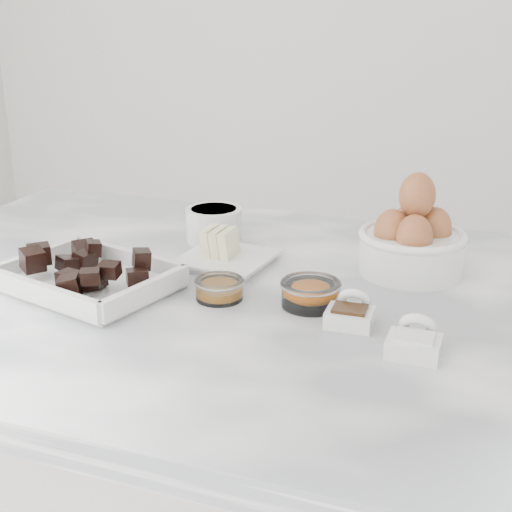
{
  "coord_description": "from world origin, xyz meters",
  "views": [
    {
      "loc": [
        0.35,
        -0.88,
        1.33
      ],
      "look_at": [
        0.02,
        0.03,
        0.98
      ],
      "focal_mm": 50.0,
      "sensor_mm": 36.0,
      "label": 1
    }
  ],
  "objects": [
    {
      "name": "butter_plate",
      "position": [
        -0.05,
        0.08,
        0.96
      ],
      "size": [
        0.15,
        0.15,
        0.06
      ],
      "color": "white",
      "rests_on": "marble_slab"
    },
    {
      "name": "egg_bowl",
      "position": [
        0.23,
        0.15,
        0.99
      ],
      "size": [
        0.16,
        0.16,
        0.15
      ],
      "color": "white",
      "rests_on": "marble_slab"
    },
    {
      "name": "honey_bowl",
      "position": [
        -0.01,
        -0.05,
        0.96
      ],
      "size": [
        0.07,
        0.07,
        0.03
      ],
      "color": "white",
      "rests_on": "marble_slab"
    },
    {
      "name": "zest_bowl",
      "position": [
        0.12,
        -0.03,
        0.96
      ],
      "size": [
        0.08,
        0.08,
        0.04
      ],
      "color": "white",
      "rests_on": "marble_slab"
    },
    {
      "name": "sugar_ramekin",
      "position": [
        -0.11,
        0.19,
        0.97
      ],
      "size": [
        0.1,
        0.1,
        0.06
      ],
      "color": "white",
      "rests_on": "marble_slab"
    },
    {
      "name": "salt_spoon",
      "position": [
        0.27,
        -0.12,
        0.96
      ],
      "size": [
        0.06,
        0.07,
        0.05
      ],
      "color": "white",
      "rests_on": "marble_slab"
    },
    {
      "name": "marble_slab",
      "position": [
        0.0,
        0.0,
        0.92
      ],
      "size": [
        1.2,
        0.8,
        0.04
      ],
      "primitive_type": "cube",
      "color": "white",
      "rests_on": "cabinet"
    },
    {
      "name": "vanilla_spoon",
      "position": [
        0.18,
        -0.06,
        0.95
      ],
      "size": [
        0.06,
        0.07,
        0.04
      ],
      "color": "white",
      "rests_on": "marble_slab"
    },
    {
      "name": "chocolate_dish",
      "position": [
        -0.19,
        -0.08,
        0.96
      ],
      "size": [
        0.27,
        0.23,
        0.06
      ],
      "color": "white",
      "rests_on": "marble_slab"
    }
  ]
}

